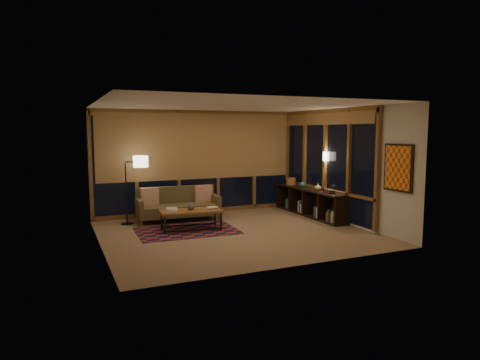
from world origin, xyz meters
name	(u,v)px	position (x,y,z in m)	size (l,w,h in m)	color
floor	(235,233)	(0.00, 0.00, 0.00)	(5.50, 5.00, 0.01)	#98785C
ceiling	(234,105)	(0.00, 0.00, 2.70)	(5.50, 5.00, 0.01)	white
walls	(235,170)	(0.00, 0.00, 1.35)	(5.51, 5.01, 2.70)	beige
window_wall_back	(199,162)	(0.00, 2.43, 1.35)	(5.30, 0.16, 2.60)	brown
window_wall_right	(324,164)	(2.68, 0.60, 1.35)	(0.16, 3.70, 2.60)	brown
wall_art	(398,168)	(2.71, -1.85, 1.45)	(0.06, 0.74, 0.94)	red
wall_sconce	(326,156)	(2.62, 0.45, 1.55)	(0.12, 0.18, 0.22)	beige
sofa	(178,204)	(-0.77, 1.68, 0.40)	(1.95, 0.79, 0.80)	brown
pillow_left	(149,196)	(-1.43, 1.84, 0.62)	(0.44, 0.15, 0.44)	#B9411A
pillow_right	(203,193)	(-0.08, 1.82, 0.61)	(0.43, 0.14, 0.43)	#B9411A
area_rug	(187,231)	(-0.89, 0.56, 0.01)	(2.14, 1.43, 0.01)	maroon
coffee_table	(191,220)	(-0.78, 0.61, 0.22)	(1.34, 0.61, 0.45)	brown
book_stack_a	(172,210)	(-1.20, 0.63, 0.48)	(0.27, 0.21, 0.08)	#EEE4C6
book_stack_b	(212,208)	(-0.31, 0.57, 0.47)	(0.22, 0.17, 0.04)	#EEE4C6
ceramic_pot	(191,206)	(-0.78, 0.61, 0.52)	(0.16, 0.16, 0.16)	black
floor_lamp	(126,190)	(-1.98, 1.79, 0.80)	(0.53, 0.35, 1.60)	black
bookshelf	(309,202)	(2.49, 0.97, 0.35)	(0.40, 2.78, 0.69)	black
basket	(291,181)	(2.47, 1.85, 0.79)	(0.26, 0.26, 0.19)	#B16F3E
teal_bowl	(303,185)	(2.49, 1.29, 0.77)	(0.14, 0.14, 0.14)	#228276
vase	(318,187)	(2.49, 0.58, 0.78)	(0.17, 0.17, 0.18)	tan
shelf_book_stack	(329,192)	(2.49, 0.10, 0.73)	(0.18, 0.25, 0.07)	#EEE4C6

